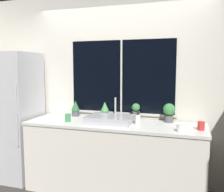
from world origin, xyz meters
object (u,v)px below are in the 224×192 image
(potted_plant_center_left, at_px, (105,110))
(mug_white, at_px, (181,128))
(potted_plant_far_left, at_px, (75,108))
(mug_red, at_px, (201,126))
(refrigerator, at_px, (14,116))
(soap_bottle, at_px, (138,119))
(potted_plant_center_right, at_px, (136,112))
(potted_plant_far_right, at_px, (169,112))
(sink, at_px, (110,119))
(mug_green, at_px, (68,118))

(potted_plant_center_left, distance_m, mug_white, 1.16)
(potted_plant_far_left, relative_size, mug_red, 2.26)
(refrigerator, distance_m, mug_white, 2.40)
(soap_bottle, bearing_deg, refrigerator, 179.76)
(potted_plant_center_right, distance_m, potted_plant_far_right, 0.44)
(refrigerator, height_order, mug_red, refrigerator)
(refrigerator, height_order, soap_bottle, refrigerator)
(sink, relative_size, mug_red, 5.75)
(sink, bearing_deg, potted_plant_far_right, 19.74)
(refrigerator, xyz_separation_m, mug_red, (2.61, -0.06, 0.05))
(potted_plant_center_left, bearing_deg, potted_plant_center_right, 0.00)
(sink, bearing_deg, potted_plant_center_left, 121.95)
(sink, bearing_deg, potted_plant_center_right, 42.50)
(potted_plant_far_left, height_order, soap_bottle, potted_plant_far_left)
(mug_white, bearing_deg, soap_bottle, 158.83)
(potted_plant_far_left, xyz_separation_m, mug_white, (1.51, -0.48, -0.08))
(potted_plant_center_left, height_order, potted_plant_center_right, potted_plant_center_left)
(refrigerator, height_order, mug_white, refrigerator)
(refrigerator, relative_size, mug_white, 20.18)
(potted_plant_far_left, height_order, potted_plant_far_right, potted_plant_far_right)
(potted_plant_far_left, bearing_deg, refrigerator, -163.22)
(mug_white, distance_m, mug_green, 1.45)
(sink, xyz_separation_m, soap_bottle, (0.37, -0.01, 0.02))
(refrigerator, height_order, potted_plant_center_left, refrigerator)
(potted_plant_far_left, relative_size, soap_bottle, 1.41)
(potted_plant_center_right, bearing_deg, potted_plant_far_left, 180.00)
(potted_plant_center_right, bearing_deg, mug_red, -21.62)
(sink, relative_size, potted_plant_far_right, 2.35)
(potted_plant_far_left, bearing_deg, potted_plant_center_right, -0.00)
(potted_plant_far_right, distance_m, mug_red, 0.52)
(potted_plant_far_right, height_order, soap_bottle, potted_plant_far_right)
(soap_bottle, bearing_deg, potted_plant_far_left, 164.53)
(sink, height_order, potted_plant_center_right, sink)
(refrigerator, distance_m, soap_bottle, 1.87)
(potted_plant_far_left, relative_size, potted_plant_center_left, 0.98)
(potted_plant_far_right, xyz_separation_m, mug_white, (0.17, -0.48, -0.09))
(soap_bottle, bearing_deg, potted_plant_center_left, 152.75)
(mug_white, xyz_separation_m, mug_green, (-1.45, 0.10, 0.01))
(sink, height_order, soap_bottle, sink)
(refrigerator, xyz_separation_m, potted_plant_center_right, (1.78, 0.27, 0.12))
(refrigerator, height_order, potted_plant_far_right, refrigerator)
(refrigerator, bearing_deg, soap_bottle, -0.24)
(sink, bearing_deg, refrigerator, -179.82)
(potted_plant_center_right, xyz_separation_m, mug_green, (-0.84, -0.37, -0.06))
(potted_plant_center_right, xyz_separation_m, soap_bottle, (0.08, -0.27, -0.05))
(refrigerator, distance_m, mug_red, 2.61)
(potted_plant_center_left, distance_m, mug_red, 1.32)
(soap_bottle, height_order, mug_green, soap_bottle)
(potted_plant_far_left, distance_m, potted_plant_center_left, 0.46)
(refrigerator, distance_m, potted_plant_far_left, 0.93)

